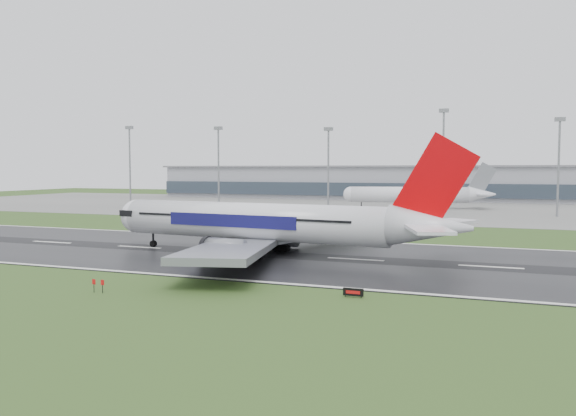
% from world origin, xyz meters
% --- Properties ---
extents(ground, '(520.00, 520.00, 0.00)m').
position_xyz_m(ground, '(0.00, 0.00, 0.00)').
color(ground, '#2A471A').
rests_on(ground, ground).
extents(runway, '(400.00, 45.00, 0.10)m').
position_xyz_m(runway, '(0.00, 0.00, 0.05)').
color(runway, black).
rests_on(runway, ground).
extents(apron, '(400.00, 130.00, 0.08)m').
position_xyz_m(apron, '(0.00, 125.00, 0.04)').
color(apron, slate).
rests_on(apron, ground).
extents(terminal, '(240.00, 36.00, 15.00)m').
position_xyz_m(terminal, '(0.00, 185.00, 7.50)').
color(terminal, gray).
rests_on(terminal, ground).
extents(main_airliner, '(67.79, 65.11, 18.43)m').
position_xyz_m(main_airliner, '(6.64, -0.94, 9.31)').
color(main_airliner, silver).
rests_on(main_airliner, runway).
extents(parked_airliner, '(63.75, 60.90, 15.89)m').
position_xyz_m(parked_airliner, '(11.85, 121.31, 8.03)').
color(parked_airliner, silver).
rests_on(parked_airliner, apron).
extents(runway_sign, '(2.29, 0.87, 1.04)m').
position_xyz_m(runway_sign, '(26.16, -25.92, 0.52)').
color(runway_sign, black).
rests_on(runway_sign, ground).
extents(floodmast_0, '(0.64, 0.64, 29.50)m').
position_xyz_m(floodmast_0, '(-94.13, 100.00, 14.75)').
color(floodmast_0, gray).
rests_on(floodmast_0, ground).
extents(floodmast_1, '(0.64, 0.64, 28.33)m').
position_xyz_m(floodmast_1, '(-55.80, 100.00, 14.16)').
color(floodmast_1, gray).
rests_on(floodmast_1, ground).
extents(floodmast_2, '(0.64, 0.64, 27.02)m').
position_xyz_m(floodmast_2, '(-14.29, 100.00, 13.51)').
color(floodmast_2, gray).
rests_on(floodmast_2, ground).
extents(floodmast_3, '(0.64, 0.64, 31.85)m').
position_xyz_m(floodmast_3, '(23.30, 100.00, 15.92)').
color(floodmast_3, gray).
rests_on(floodmast_3, ground).
extents(floodmast_4, '(0.64, 0.64, 28.16)m').
position_xyz_m(floodmast_4, '(56.40, 100.00, 14.08)').
color(floodmast_4, gray).
rests_on(floodmast_4, ground).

